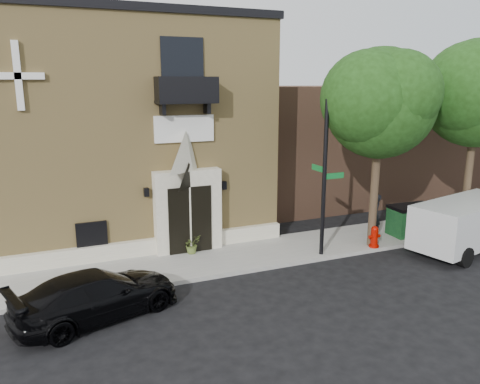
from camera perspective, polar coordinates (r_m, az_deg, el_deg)
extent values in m
plane|color=black|center=(16.67, -0.14, -10.10)|extent=(120.00, 120.00, 0.00)
cube|color=gray|center=(18.28, 0.97, -7.68)|extent=(42.00, 3.00, 0.15)
cube|color=tan|center=(22.43, -15.35, 7.39)|extent=(12.00, 10.00, 9.00)
cube|color=black|center=(22.47, -16.11, 19.25)|extent=(12.20, 10.20, 0.30)
cube|color=silver|center=(18.32, -12.43, -6.71)|extent=(12.00, 0.30, 0.60)
cube|color=silver|center=(18.23, -6.37, -2.28)|extent=(2.60, 0.55, 3.20)
pyramid|color=silver|center=(17.75, -6.56, 5.05)|extent=(2.60, 0.55, 1.50)
cube|color=black|center=(18.05, -6.08, -3.43)|extent=(1.70, 0.06, 2.60)
cube|color=silver|center=(18.01, -6.05, -3.46)|extent=(0.06, 0.04, 2.60)
cube|color=white|center=(17.84, -6.80, 7.67)|extent=(2.30, 0.10, 1.00)
cube|color=black|center=(17.40, -6.53, 10.84)|extent=(2.20, 0.90, 0.10)
cube|color=black|center=(16.97, -6.16, 12.31)|extent=(2.20, 0.06, 0.90)
cube|color=black|center=(17.12, -10.02, 12.20)|extent=(0.06, 0.90, 0.90)
cube|color=black|center=(17.71, -3.23, 12.40)|extent=(0.06, 0.90, 0.90)
cube|color=black|center=(17.80, -7.03, 14.75)|extent=(1.60, 0.08, 2.20)
cube|color=white|center=(17.08, -25.46, 12.66)|extent=(0.22, 0.14, 2.20)
cube|color=white|center=(17.08, -25.46, 12.66)|extent=(1.60, 0.14, 0.22)
cube|color=black|center=(17.98, -17.61, -5.05)|extent=(1.10, 0.10, 1.00)
cube|color=red|center=(18.01, -17.62, -5.02)|extent=(0.85, 0.06, 0.75)
cube|color=black|center=(17.80, -11.35, -0.02)|extent=(0.18, 0.18, 0.32)
cube|color=black|center=(18.62, -1.97, 0.82)|extent=(0.18, 0.18, 0.32)
cube|color=brown|center=(29.42, 15.01, 6.14)|extent=(18.00, 8.00, 6.40)
cylinder|color=#38281C|center=(19.29, 16.02, -0.32)|extent=(0.32, 0.32, 4.20)
sphere|color=#19380F|center=(18.82, 16.72, 10.31)|extent=(4.20, 4.20, 4.20)
sphere|color=#19380F|center=(19.57, 17.95, 9.44)|extent=(3.36, 3.36, 3.36)
sphere|color=#19380F|center=(18.22, 15.42, 10.94)|extent=(3.57, 3.57, 3.57)
sphere|color=#19380F|center=(18.40, 18.69, 11.37)|extent=(3.15, 3.15, 3.15)
cylinder|color=#38281C|center=(22.69, 25.99, 1.11)|extent=(0.32, 0.32, 4.42)
sphere|color=#19380F|center=(22.30, 26.98, 10.67)|extent=(4.50, 4.50, 4.50)
sphere|color=#19380F|center=(21.64, 26.21, 11.24)|extent=(3.82, 3.82, 3.83)
imported|color=black|center=(14.24, -17.03, -11.90)|extent=(5.12, 3.31, 1.38)
cube|color=silver|center=(20.61, 25.85, -3.31)|extent=(5.34, 3.10, 1.70)
cylinder|color=black|center=(19.07, 25.79, -7.17)|extent=(0.80, 0.42, 0.76)
cylinder|color=black|center=(19.96, 21.00, -5.84)|extent=(0.80, 0.42, 0.76)
cylinder|color=black|center=(22.63, 25.49, -4.05)|extent=(0.80, 0.42, 0.76)
cylinder|color=black|center=(17.64, 10.23, 1.53)|extent=(0.16, 0.16, 5.87)
cube|color=#0E6628|center=(17.86, 11.42, 1.95)|extent=(0.83, 0.05, 0.22)
cube|color=#0E6628|center=(17.94, 9.50, 2.87)|extent=(0.05, 0.83, 0.22)
cylinder|color=#970900|center=(19.65, 15.99, -6.33)|extent=(0.40, 0.40, 0.09)
cylinder|color=#970900|center=(19.54, 16.06, -5.36)|extent=(0.29, 0.29, 0.61)
sphere|color=#970900|center=(19.44, 16.12, -4.42)|extent=(0.29, 0.29, 0.29)
cylinder|color=#970900|center=(19.52, 16.07, -5.23)|extent=(0.50, 0.13, 0.13)
cube|color=#0E3318|center=(21.61, 20.21, -3.35)|extent=(1.97, 1.16, 1.18)
cube|color=black|center=(21.45, 20.35, -1.70)|extent=(2.03, 1.22, 0.13)
imported|color=#5B6F2E|center=(18.24, -5.89, -6.33)|extent=(0.81, 0.76, 0.73)
imported|color=black|center=(20.85, 16.12, -2.71)|extent=(0.80, 0.75, 1.83)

